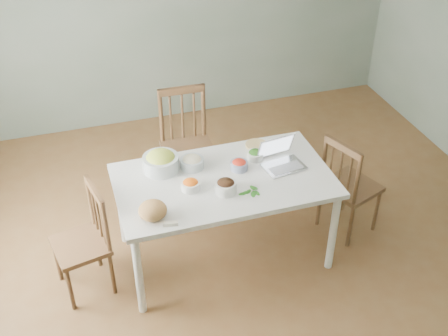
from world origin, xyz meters
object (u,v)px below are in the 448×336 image
object	(u,v)px
bread_boule	(153,210)
bowl_squash	(161,161)
chair_far	(188,148)
chair_right	(351,184)
chair_left	(80,243)
dining_table	(224,217)
laptop	(285,156)

from	to	relation	value
bread_boule	bowl_squash	distance (m)	0.58
chair_far	chair_right	world-z (taller)	chair_far
chair_right	bread_boule	distance (m)	1.80
chair_left	bread_boule	world-z (taller)	same
chair_left	bowl_squash	bearing A→B (deg)	100.70
chair_right	chair_left	bearing A→B (deg)	69.94
chair_right	bowl_squash	size ratio (longest dim) A/B	3.34
dining_table	chair_far	xyz separation A→B (m)	(-0.07, 0.87, 0.13)
chair_far	chair_left	xyz separation A→B (m)	(-1.07, -0.91, -0.07)
bowl_squash	bread_boule	bearing A→B (deg)	-107.85
dining_table	chair_far	world-z (taller)	chair_far
bread_boule	laptop	xyz separation A→B (m)	(1.10, 0.29, 0.04)
chair_far	bread_boule	bearing A→B (deg)	-113.04
bowl_squash	laptop	distance (m)	0.96
dining_table	bread_boule	distance (m)	0.81
chair_far	dining_table	bearing A→B (deg)	-83.74
bread_boule	dining_table	bearing A→B (deg)	25.37
chair_far	bowl_squash	distance (m)	0.79
chair_left	laptop	world-z (taller)	laptop
chair_right	chair_far	bearing A→B (deg)	32.87
chair_far	chair_right	bearing A→B (deg)	-34.40
chair_right	bread_boule	world-z (taller)	chair_right
bowl_squash	chair_far	bearing A→B (deg)	59.35
chair_far	chair_left	distance (m)	1.40
chair_left	bowl_squash	size ratio (longest dim) A/B	3.22
chair_far	chair_left	bearing A→B (deg)	-137.77
chair_far	bowl_squash	xyz separation A→B (m)	(-0.36, -0.61, 0.34)
bowl_squash	laptop	world-z (taller)	laptop
chair_far	bowl_squash	bearing A→B (deg)	-118.75
chair_far	chair_right	distance (m)	1.48
laptop	chair_right	bearing A→B (deg)	-9.04
laptop	bowl_squash	bearing A→B (deg)	155.91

